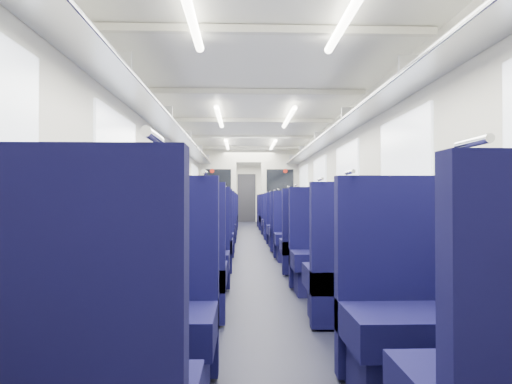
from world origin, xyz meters
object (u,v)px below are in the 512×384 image
seat_15 (291,229)px  seat_14 (212,228)px  seat_9 (320,247)px  seat_11 (306,238)px  seat_6 (180,260)px  seat_19 (281,222)px  bulkhead (249,189)px  end_door (247,198)px  seat_7 (339,258)px  seat_5 (373,279)px  seat_4 (162,278)px  seat_8 (193,246)px  seat_13 (297,233)px  seat_22 (223,217)px  seat_17 (285,225)px  seat_2 (117,323)px  seat_10 (202,238)px  seat_16 (215,225)px  seat_20 (221,219)px  seat_23 (272,217)px  seat_12 (207,233)px  seat_3 (441,322)px  seat_21 (275,219)px  seat_18 (217,223)px

seat_15 → seat_14: bearing=172.9°
seat_9 → seat_11: 1.27m
seat_6 → seat_19: bearing=76.7°
bulkhead → seat_19: 1.42m
end_door → seat_7: (0.83, -13.76, -0.65)m
seat_5 → seat_11: size_ratio=1.00×
seat_4 → seat_8: bearing=90.0°
seat_4 → seat_6: size_ratio=1.00×
seat_13 → seat_22: size_ratio=1.00×
seat_17 → seat_2: bearing=-101.6°
seat_6 → seat_13: bearing=64.8°
seat_10 → seat_13: same height
seat_16 → seat_20: size_ratio=1.00×
end_door → seat_23: end_door is taller
seat_12 → seat_2: bearing=-90.0°
seat_5 → seat_7: (0.00, 1.19, 0.00)m
seat_13 → seat_12: bearing=-175.2°
seat_11 → seat_5: bearing=-90.0°
seat_15 → seat_19: 2.47m
seat_4 → seat_14: size_ratio=1.00×
seat_17 → seat_7: bearing=-90.0°
seat_8 → seat_13: 2.82m
seat_22 → seat_11: bearing=-78.0°
end_door → seat_11: end_door is taller
seat_3 → seat_20: bearing=98.4°
seat_6 → seat_19: 7.19m
seat_14 → seat_22: bearing=90.0°
seat_6 → seat_22: size_ratio=1.00×
seat_6 → seat_11: bearing=55.4°
seat_3 → seat_5: same height
seat_8 → seat_15: same height
seat_22 → seat_15: bearing=-73.7°
seat_19 → seat_23: (0.00, 3.24, 0.00)m
seat_5 → seat_22: same height
seat_12 → seat_15: size_ratio=1.00×
seat_6 → seat_9: (1.66, 1.13, 0.00)m
seat_4 → seat_17: size_ratio=1.00×
seat_5 → seat_11: bearing=90.0°
seat_2 → seat_12: (0.00, 5.67, 0.00)m
seat_4 → seat_16: same height
seat_8 → seat_21: size_ratio=1.00×
seat_18 → seat_5: bearing=-78.3°
seat_23 → seat_10: bearing=-102.0°
seat_13 → seat_16: 2.90m
seat_9 → seat_23: same height
seat_3 → end_door: bearing=92.9°
seat_2 → seat_15: bearing=76.3°
seat_3 → seat_4: same height
bulkhead → seat_10: bearing=-98.9°
seat_4 → seat_9: same height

